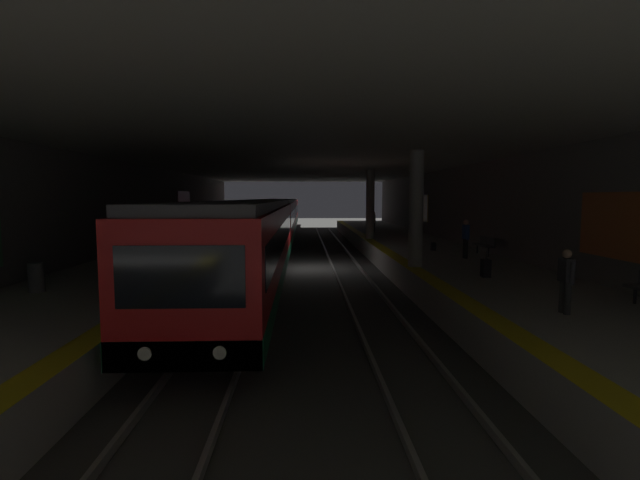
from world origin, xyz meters
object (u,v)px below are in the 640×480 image
person_waiting_near (566,279)px  backpack_on_floor (433,247)px  pillar_near (416,209)px  trash_bin (36,277)px  person_boarding (177,228)px  suitcase_rolling (486,268)px  bench_right_mid (178,230)px  bench_left_mid (485,244)px  person_walking_mid (466,237)px  person_standing_far (374,221)px  pillar_far (370,204)px  metro_train (275,220)px

person_waiting_near → backpack_on_floor: (13.05, -0.56, -0.62)m
pillar_near → trash_bin: 13.09m
person_boarding → backpack_on_floor: person_boarding is taller
person_boarding → suitcase_rolling: bearing=-133.3°
bench_right_mid → backpack_on_floor: (-8.02, -15.17, -0.32)m
pillar_near → person_boarding: size_ratio=2.92×
bench_left_mid → person_waiting_near: bearing=167.5°
person_walking_mid → suitcase_rolling: person_walking_mid is taller
person_boarding → suitcase_rolling: person_boarding is taller
person_walking_mid → bench_left_mid: bearing=-49.1°
bench_left_mid → person_boarding: 17.86m
person_waiting_near → person_standing_far: person_standing_far is taller
pillar_near → trash_bin: pillar_near is taller
pillar_far → suitcase_rolling: pillar_far is taller
person_walking_mid → person_standing_far: bearing=6.3°
pillar_near → metro_train: (17.34, 6.55, -1.30)m
person_waiting_near → person_boarding: person_boarding is taller
pillar_far → person_walking_mid: (-10.08, -2.85, -1.32)m
pillar_near → bench_right_mid: size_ratio=2.68×
bench_left_mid → pillar_far: bearing=25.1°
metro_train → bench_left_mid: metro_train is taller
bench_right_mid → person_waiting_near: person_waiting_near is taller
person_boarding → person_waiting_near: bearing=-142.7°
bench_left_mid → suitcase_rolling: size_ratio=1.87×
person_walking_mid → person_boarding: bearing=61.0°
bench_right_mid → person_waiting_near: bearing=-145.3°
metro_train → bench_right_mid: bearing=121.0°
person_boarding → backpack_on_floor: 15.37m
trash_bin → person_waiting_near: bearing=-102.3°
person_boarding → suitcase_rolling: (-13.19, -14.01, -0.53)m
pillar_far → bench_left_mid: 10.01m
person_standing_far → backpack_on_floor: size_ratio=4.02×
pillar_near → person_walking_mid: pillar_near is taller
bench_left_mid → bench_right_mid: bearing=59.6°
metro_train → bench_left_mid: size_ratio=32.25×
metro_train → person_walking_mid: 17.67m
suitcase_rolling → backpack_on_floor: bearing=-3.2°
pillar_near → bench_left_mid: bearing=-49.8°
bench_left_mid → person_standing_far: (14.52, 3.07, 0.35)m
metro_train → pillar_far: bearing=-126.7°
bench_left_mid → person_boarding: (7.15, 16.36, 0.31)m
person_walking_mid → person_waiting_near: bearing=173.5°
person_standing_far → person_boarding: size_ratio=1.03×
metro_train → person_standing_far: (0.71, -7.66, -0.10)m
pillar_far → bench_right_mid: (1.08, 12.88, -1.75)m
bench_left_mid → person_boarding: person_boarding is taller
person_waiting_near → trash_bin: (3.03, 13.88, -0.39)m
person_boarding → suitcase_rolling: size_ratio=1.72×
bench_left_mid → person_standing_far: bearing=11.9°
bench_right_mid → bench_left_mid: bearing=-120.4°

